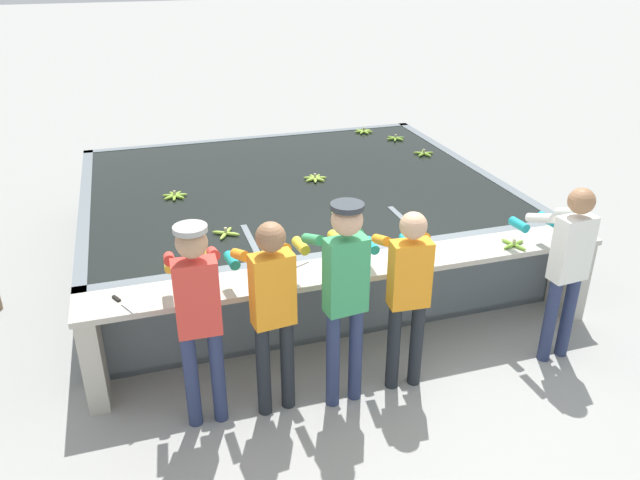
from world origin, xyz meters
TOP-DOWN VIEW (x-y plane):
  - ground_plane at (0.00, 0.00)m, footprint 80.00×80.00m
  - wash_tank at (-0.00, 2.43)m, footprint 4.73×3.98m
  - work_ledge at (0.00, 0.23)m, footprint 4.73×0.45m
  - worker_0 at (-1.44, -0.27)m, footprint 0.42×0.73m
  - worker_1 at (-0.90, -0.29)m, footprint 0.46×0.73m
  - worker_2 at (-0.35, -0.36)m, footprint 0.45×0.74m
  - worker_3 at (0.21, -0.32)m, footprint 0.44×0.72m
  - worker_4 at (1.67, -0.37)m, footprint 0.44×0.72m
  - banana_bunch_floating_0 at (1.55, 4.13)m, footprint 0.28×0.28m
  - banana_bunch_floating_1 at (0.25, 1.30)m, footprint 0.27×0.28m
  - banana_bunch_floating_2 at (1.86, 3.65)m, footprint 0.28×0.26m
  - banana_bunch_floating_3 at (-1.36, 2.33)m, footprint 0.28×0.28m
  - banana_bunch_floating_4 at (0.28, 2.41)m, footprint 0.28×0.28m
  - banana_bunch_floating_5 at (-0.99, 1.19)m, footprint 0.26×0.26m
  - banana_bunch_floating_6 at (1.92, 2.89)m, footprint 0.26×0.28m
  - banana_bunch_ledge_0 at (1.49, 0.14)m, footprint 0.28×0.28m
  - knife_0 at (-0.60, 0.32)m, footprint 0.33×0.18m
  - knife_1 at (-1.98, 0.19)m, footprint 0.18×0.33m

SIDE VIEW (x-z plane):
  - ground_plane at x=0.00m, z-range 0.00..0.00m
  - wash_tank at x=0.00m, z-range -0.01..0.89m
  - work_ledge at x=0.00m, z-range 0.19..1.09m
  - knife_0 at x=-0.60m, z-range 0.89..0.91m
  - knife_1 at x=-1.98m, z-range 0.89..0.91m
  - banana_bunch_floating_0 at x=1.55m, z-range 0.87..0.95m
  - banana_bunch_floating_3 at x=-1.36m, z-range 0.87..0.95m
  - banana_bunch_floating_4 at x=0.28m, z-range 0.87..0.95m
  - banana_bunch_floating_1 at x=0.25m, z-range 0.87..0.95m
  - banana_bunch_floating_2 at x=1.86m, z-range 0.87..0.95m
  - banana_bunch_floating_6 at x=1.92m, z-range 0.87..0.95m
  - banana_bunch_floating_5 at x=-0.99m, z-range 0.87..0.95m
  - banana_bunch_ledge_0 at x=1.49m, z-range 0.87..0.95m
  - worker_3 at x=0.21m, z-range 0.15..1.75m
  - worker_4 at x=1.67m, z-range 0.16..1.80m
  - worker_1 at x=-0.90m, z-range 0.16..1.81m
  - worker_0 at x=-1.44m, z-range 0.19..1.87m
  - worker_2 at x=-0.35m, z-range 0.20..1.95m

